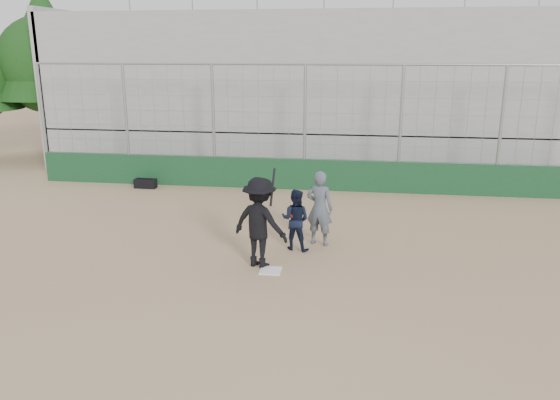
# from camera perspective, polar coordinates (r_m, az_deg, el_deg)

# --- Properties ---
(ground) EXTENTS (90.00, 90.00, 0.00)m
(ground) POSITION_cam_1_polar(r_m,az_deg,el_deg) (11.40, -1.01, -7.44)
(ground) COLOR #866648
(ground) RESTS_ON ground
(home_plate) EXTENTS (0.44, 0.44, 0.02)m
(home_plate) POSITION_cam_1_polar(r_m,az_deg,el_deg) (11.39, -1.01, -7.39)
(home_plate) COLOR white
(home_plate) RESTS_ON ground
(backstop) EXTENTS (18.10, 0.25, 4.04)m
(backstop) POSITION_cam_1_polar(r_m,az_deg,el_deg) (17.79, 2.56, 4.14)
(backstop) COLOR #11381D
(backstop) RESTS_ON ground
(bleachers) EXTENTS (20.25, 6.70, 6.98)m
(bleachers) POSITION_cam_1_polar(r_m,az_deg,el_deg) (22.43, 3.90, 11.52)
(bleachers) COLOR gray
(bleachers) RESTS_ON ground
(tree_left) EXTENTS (4.48, 4.48, 7.00)m
(tree_left) POSITION_cam_1_polar(r_m,az_deg,el_deg) (24.85, -23.29, 14.11)
(tree_left) COLOR #371F14
(tree_left) RESTS_ON ground
(batter_at_plate) EXTENTS (1.42, 1.12, 2.05)m
(batter_at_plate) POSITION_cam_1_polar(r_m,az_deg,el_deg) (11.37, -2.13, -2.36)
(batter_at_plate) COLOR black
(batter_at_plate) RESTS_ON ground
(catcher_crouched) EXTENTS (0.82, 0.72, 0.99)m
(catcher_crouched) POSITION_cam_1_polar(r_m,az_deg,el_deg) (12.42, 1.61, -3.08)
(catcher_crouched) COLOR black
(catcher_crouched) RESTS_ON ground
(umpire) EXTENTS (0.74, 0.60, 1.59)m
(umpire) POSITION_cam_1_polar(r_m,az_deg,el_deg) (12.71, 4.15, -1.23)
(umpire) COLOR #49515D
(umpire) RESTS_ON ground
(equipment_bag) EXTENTS (0.72, 0.33, 0.34)m
(equipment_bag) POSITION_cam_1_polar(r_m,az_deg,el_deg) (18.64, -13.87, 1.69)
(equipment_bag) COLOR black
(equipment_bag) RESTS_ON ground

